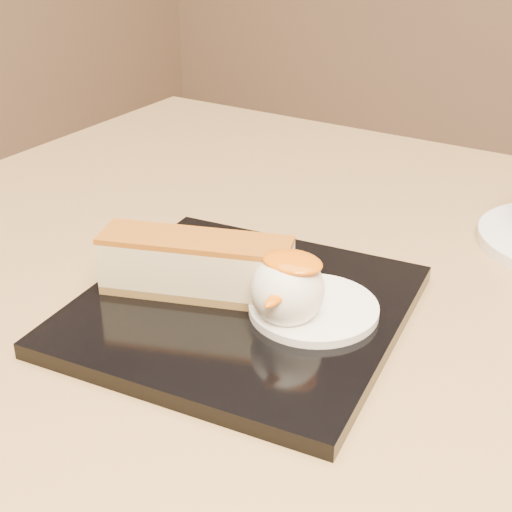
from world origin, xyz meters
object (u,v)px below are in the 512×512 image
Objects in this scene: dessert_plate at (241,309)px; cheesecake at (196,265)px; ice_cream_scoop at (288,290)px; table at (267,437)px.

cheesecake is (-0.04, -0.00, 0.03)m from dessert_plate.
ice_cream_scoop reaches higher than cheesecake.
ice_cream_scoop is at bearing -19.28° from cheesecake.
table is at bearing 44.05° from cheesecake.
dessert_plate is 0.05m from ice_cream_scoop.
cheesecake reaches higher than table.
dessert_plate is 1.56× the size of cheesecake.
ice_cream_scoop is (0.05, -0.05, 0.19)m from table.
table is 16.07× the size of ice_cream_scoop.
cheesecake is (-0.03, -0.05, 0.19)m from table.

